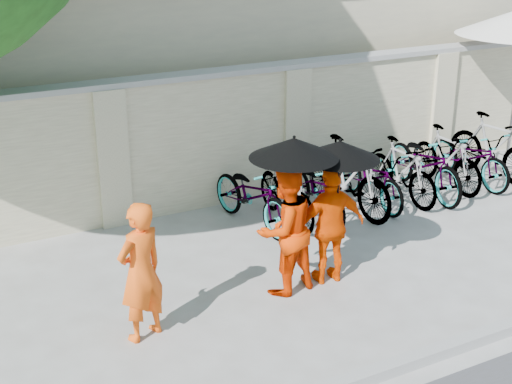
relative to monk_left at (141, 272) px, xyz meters
name	(u,v)px	position (x,y,z in m)	size (l,w,h in m)	color
ground	(282,302)	(1.65, -0.07, -0.77)	(80.00, 80.00, 0.00)	#ADADAD
kerb	(369,375)	(1.65, -1.77, -0.71)	(40.00, 0.16, 0.12)	#959595
compound_wall	(236,138)	(2.65, 3.13, 0.23)	(20.00, 0.30, 2.00)	beige
building_behind	(196,54)	(3.65, 6.93, 0.83)	(14.00, 6.00, 3.20)	beige
monk_left	(141,272)	(0.00, 0.00, 0.00)	(0.56, 0.37, 1.54)	#FF5811
monk_center	(285,230)	(1.82, 0.17, 0.02)	(0.77, 0.60, 1.58)	#E23300
parasol_center	(294,148)	(1.87, 0.09, 1.03)	(1.01, 1.01, 1.03)	black
monk_right	(331,226)	(2.44, 0.13, -0.04)	(0.86, 0.36, 1.47)	#ED4500
parasol_right	(340,150)	(2.46, 0.05, 0.93)	(0.94, 0.94, 0.98)	black
bike_0	(253,195)	(2.37, 2.04, -0.29)	(0.63, 1.82, 0.95)	gray
bike_1	(286,191)	(2.88, 1.95, -0.29)	(0.45, 1.61, 0.97)	gray
bike_2	(318,189)	(3.38, 1.88, -0.33)	(0.58, 1.66, 0.87)	gray
bike_3	(348,176)	(3.89, 1.84, -0.20)	(0.53, 1.88, 1.13)	gray
bike_4	(372,177)	(4.39, 1.93, -0.32)	(0.60, 1.71, 0.90)	gray
bike_5	(402,171)	(4.89, 1.84, -0.28)	(0.46, 1.62, 0.98)	gray
bike_6	(425,163)	(5.40, 1.88, -0.25)	(0.69, 1.97, 1.03)	gray
bike_7	(446,158)	(5.90, 1.95, -0.27)	(0.47, 1.67, 1.00)	gray
bike_8	(470,156)	(6.41, 1.93, -0.30)	(0.62, 1.78, 0.94)	gray
bike_9	(493,147)	(6.91, 1.93, -0.22)	(0.52, 1.83, 1.10)	gray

